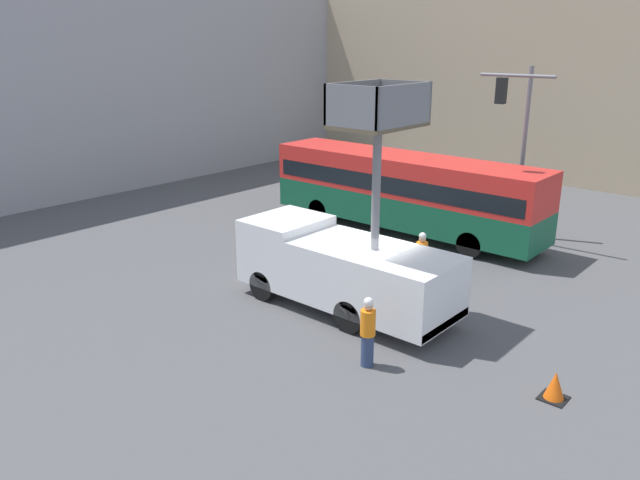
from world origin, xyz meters
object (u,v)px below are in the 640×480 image
object	(u,v)px
road_worker_near_truck	(368,332)
road_worker_directing	(421,259)
utility_truck	(343,263)
traffic_light_pole	(517,129)
city_bus	(404,188)
traffic_cone_near_truck	(555,386)

from	to	relation	value
road_worker_near_truck	road_worker_directing	distance (m)	5.71
utility_truck	road_worker_directing	size ratio (longest dim) A/B	3.75
traffic_light_pole	city_bus	bearing A→B (deg)	113.19
traffic_light_pole	utility_truck	bearing A→B (deg)	174.98
utility_truck	road_worker_directing	distance (m)	3.27
traffic_light_pole	traffic_cone_near_truck	bearing A→B (deg)	-149.83
road_worker_near_truck	traffic_light_pole	bearing A→B (deg)	26.49
utility_truck	traffic_cone_near_truck	world-z (taller)	utility_truck
utility_truck	traffic_cone_near_truck	bearing A→B (deg)	-95.90
traffic_cone_near_truck	road_worker_directing	bearing A→B (deg)	57.33
traffic_light_pole	traffic_cone_near_truck	distance (m)	12.46
city_bus	road_worker_directing	world-z (taller)	city_bus
city_bus	traffic_light_pole	xyz separation A→B (m)	(1.66, -3.89, 2.62)
city_bus	traffic_light_pole	distance (m)	4.97
road_worker_near_truck	road_worker_directing	world-z (taller)	road_worker_near_truck
road_worker_near_truck	road_worker_directing	xyz separation A→B (m)	(5.40, 1.85, -0.01)
traffic_light_pole	road_worker_near_truck	xyz separation A→B (m)	(-11.72, -1.77, -3.58)
road_worker_near_truck	utility_truck	bearing A→B (deg)	66.85
traffic_light_pole	road_worker_directing	xyz separation A→B (m)	(-6.32, 0.07, -3.59)
city_bus	road_worker_directing	size ratio (longest dim) A/B	6.52
utility_truck	road_worker_near_truck	xyz separation A→B (m)	(-2.27, -2.60, -0.55)
road_worker_near_truck	traffic_cone_near_truck	xyz separation A→B (m)	(1.57, -4.12, -0.61)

